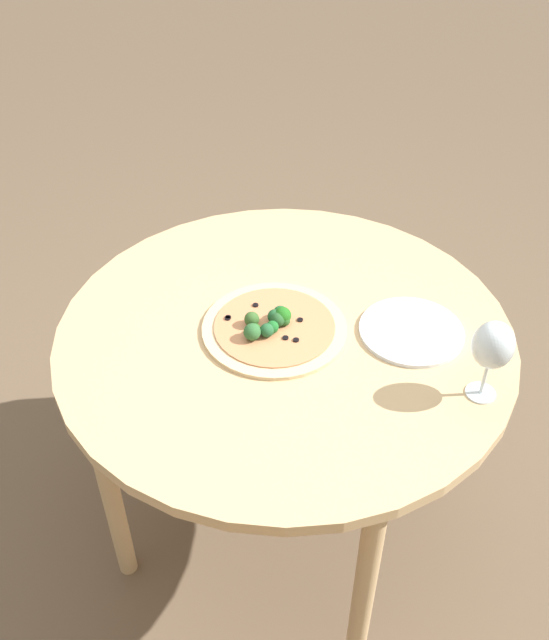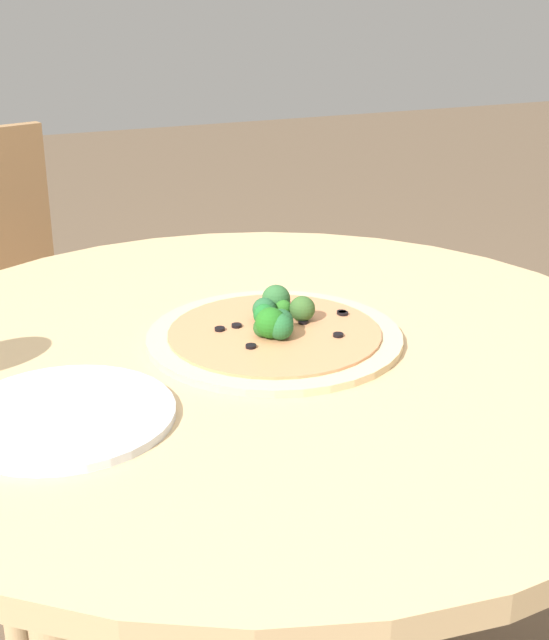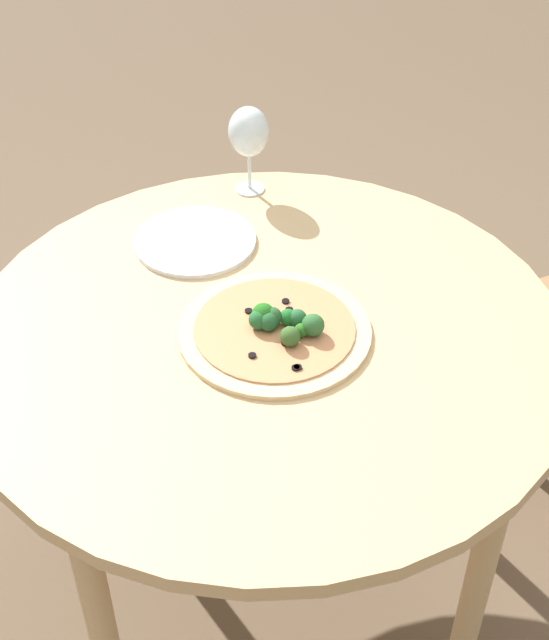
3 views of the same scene
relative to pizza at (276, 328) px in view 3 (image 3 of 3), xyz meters
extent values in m
plane|color=brown|center=(0.01, -0.02, -0.76)|extent=(12.00, 12.00, 0.00)
cylinder|color=tan|center=(0.01, -0.02, -0.03)|extent=(1.08, 1.08, 0.03)
cylinder|color=tan|center=(-0.32, -0.36, -0.40)|extent=(0.05, 0.05, 0.72)
cylinder|color=tan|center=(0.35, -0.36, -0.40)|extent=(0.05, 0.05, 0.72)
cylinder|color=tan|center=(-0.32, 0.31, -0.40)|extent=(0.05, 0.05, 0.72)
cylinder|color=tan|center=(0.35, 0.31, -0.40)|extent=(0.05, 0.05, 0.72)
cylinder|color=#997047|center=(-0.61, -0.38, -0.55)|extent=(0.04, 0.04, 0.41)
cylinder|color=#DBBC89|center=(0.00, 0.00, -0.01)|extent=(0.34, 0.34, 0.01)
cylinder|color=tan|center=(0.00, 0.00, 0.00)|extent=(0.29, 0.29, 0.00)
sphere|color=#1C6526|center=(-0.02, -0.01, 0.02)|extent=(0.03, 0.03, 0.03)
sphere|color=#225F2D|center=(0.03, -0.01, 0.02)|extent=(0.04, 0.04, 0.04)
sphere|color=#27641D|center=(-0.04, 0.03, 0.01)|extent=(0.03, 0.03, 0.03)
sphere|color=#265429|center=(0.01, -0.01, 0.02)|extent=(0.04, 0.04, 0.04)
sphere|color=#255621|center=(0.02, -0.02, 0.01)|extent=(0.03, 0.03, 0.03)
sphere|color=#20661B|center=(0.02, -0.01, 0.02)|extent=(0.04, 0.04, 0.04)
sphere|color=#2D602F|center=(-0.06, 0.03, 0.02)|extent=(0.04, 0.04, 0.04)
sphere|color=#355B26|center=(-0.02, 0.05, 0.02)|extent=(0.04, 0.04, 0.04)
sphere|color=#235930|center=(-0.04, 0.00, 0.02)|extent=(0.03, 0.03, 0.03)
sphere|color=#20552B|center=(0.02, 0.00, 0.02)|extent=(0.03, 0.03, 0.03)
cylinder|color=black|center=(-0.01, 0.05, 0.00)|extent=(0.01, 0.01, 0.00)
cylinder|color=black|center=(-0.03, -0.07, 0.00)|extent=(0.01, 0.01, 0.00)
cylinder|color=black|center=(0.05, 0.07, 0.00)|extent=(0.01, 0.01, 0.00)
cylinder|color=black|center=(-0.02, 0.11, 0.00)|extent=(0.01, 0.01, 0.00)
cylinder|color=black|center=(-0.03, -0.04, 0.00)|extent=(0.01, 0.01, 0.00)
cylinder|color=black|center=(-0.02, 0.11, 0.00)|extent=(0.01, 0.01, 0.00)
cylinder|color=black|center=(0.04, -0.05, 0.00)|extent=(0.01, 0.01, 0.00)
cylinder|color=black|center=(-0.03, 0.00, 0.00)|extent=(0.01, 0.01, 0.00)
cylinder|color=silver|center=(-0.02, -0.49, -0.01)|extent=(0.06, 0.06, 0.00)
cylinder|color=silver|center=(-0.02, -0.49, 0.03)|extent=(0.01, 0.01, 0.08)
ellipsoid|color=silver|center=(-0.02, -0.49, 0.13)|extent=(0.09, 0.09, 0.11)
cylinder|color=silver|center=(0.12, -0.30, -0.01)|extent=(0.25, 0.25, 0.01)
camera|label=1|loc=(-1.17, -0.50, 1.10)|focal=40.00mm
camera|label=2|loc=(1.02, -0.42, 0.46)|focal=50.00mm
camera|label=3|loc=(0.18, 1.19, 1.01)|focal=50.00mm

